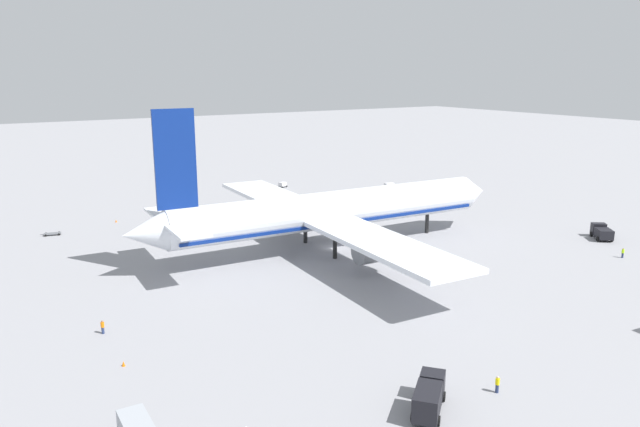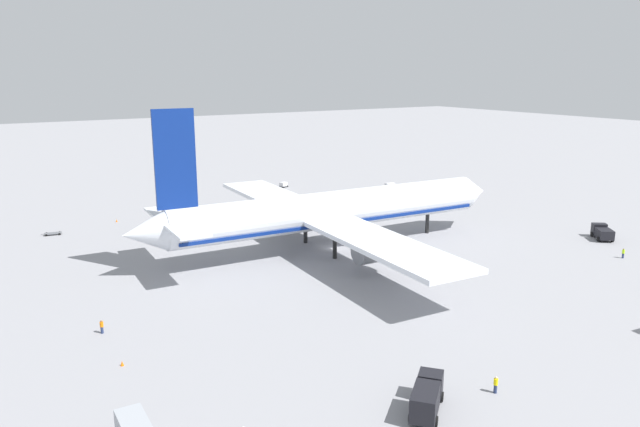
% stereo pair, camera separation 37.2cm
% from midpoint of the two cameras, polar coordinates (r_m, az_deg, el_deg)
% --- Properties ---
extents(ground_plane, '(600.00, 600.00, 0.00)m').
position_cam_midpoint_polar(ground_plane, '(102.33, 1.46, -3.27)').
color(ground_plane, gray).
extents(airliner, '(68.22, 68.84, 24.19)m').
position_cam_midpoint_polar(airliner, '(99.95, 0.85, 0.22)').
color(airliner, silver).
rests_on(airliner, ground).
extents(service_truck_0, '(6.33, 5.85, 2.70)m').
position_cam_midpoint_polar(service_truck_0, '(56.01, 10.30, -16.69)').
color(service_truck_0, black).
rests_on(service_truck_0, ground).
extents(service_truck_2, '(4.91, 5.47, 2.47)m').
position_cam_midpoint_polar(service_truck_2, '(118.44, 25.30, -1.61)').
color(service_truck_2, black).
rests_on(service_truck_2, ground).
extents(baggage_cart_0, '(3.60, 2.01, 0.40)m').
position_cam_midpoint_polar(baggage_cart_0, '(120.56, -23.92, -1.73)').
color(baggage_cart_0, '#595B60').
rests_on(baggage_cart_0, ground).
extents(baggage_cart_1, '(2.89, 2.16, 1.33)m').
position_cam_midpoint_polar(baggage_cart_1, '(155.21, -3.43, 2.77)').
color(baggage_cart_1, '#595B60').
rests_on(baggage_cart_1, ground).
extents(baggage_cart_2, '(3.57, 1.68, 1.55)m').
position_cam_midpoint_polar(baggage_cart_2, '(153.87, 6.72, 2.65)').
color(baggage_cart_2, gray).
rests_on(baggage_cart_2, ground).
extents(ground_worker_0, '(0.51, 0.51, 1.61)m').
position_cam_midpoint_polar(ground_worker_0, '(108.24, 26.92, -3.38)').
color(ground_worker_0, navy).
rests_on(ground_worker_0, ground).
extents(ground_worker_1, '(0.55, 0.55, 1.62)m').
position_cam_midpoint_polar(ground_worker_1, '(74.27, -19.86, -10.06)').
color(ground_worker_1, navy).
rests_on(ground_worker_1, ground).
extents(ground_worker_3, '(0.56, 0.56, 1.69)m').
position_cam_midpoint_polar(ground_worker_3, '(60.59, 16.50, -15.30)').
color(ground_worker_3, navy).
rests_on(ground_worker_3, ground).
extents(traffic_cone_0, '(0.36, 0.36, 0.55)m').
position_cam_midpoint_polar(traffic_cone_0, '(126.03, -18.65, -0.65)').
color(traffic_cone_0, orange).
rests_on(traffic_cone_0, ground).
extents(traffic_cone_1, '(0.36, 0.36, 0.55)m').
position_cam_midpoint_polar(traffic_cone_1, '(66.31, -18.11, -13.36)').
color(traffic_cone_1, orange).
rests_on(traffic_cone_1, ground).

